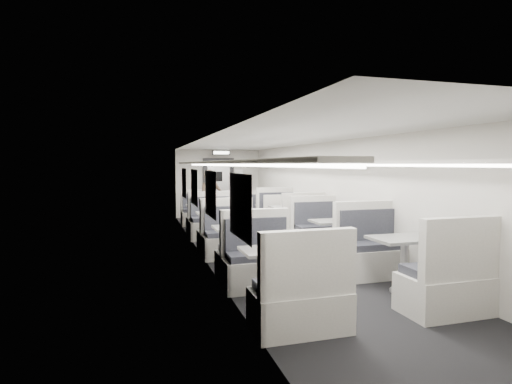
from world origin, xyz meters
TOP-DOWN VIEW (x-y plane):
  - room at (0.00, 0.00)m, footprint 3.24×12.24m
  - booth_left_a at (-1.00, 3.42)m, footprint 1.01×2.04m
  - booth_left_b at (-1.00, 0.97)m, footprint 1.10×2.23m
  - booth_left_c at (-1.00, -1.10)m, footprint 1.07×2.17m
  - booth_left_d at (-1.00, -3.21)m, footprint 1.10×2.22m
  - booth_right_a at (1.00, 3.06)m, footprint 0.97×1.97m
  - booth_right_b at (1.00, 1.55)m, footprint 1.13×2.29m
  - booth_right_c at (1.00, -1.01)m, footprint 1.09×2.22m
  - booth_right_d at (1.00, -3.18)m, footprint 1.16×2.35m
  - passenger at (-0.86, 2.62)m, footprint 0.68×0.49m
  - window_a at (-1.49, 3.40)m, footprint 0.02×1.18m
  - window_b at (-1.49, 1.20)m, footprint 0.02×1.18m
  - window_c at (-1.49, -1.00)m, footprint 0.02×1.18m
  - window_d at (-1.49, -3.20)m, footprint 0.02×1.18m
  - luggage_rack_left at (-1.24, -0.30)m, footprint 0.46×10.40m
  - luggage_rack_right at (1.24, -0.30)m, footprint 0.46×10.40m
  - vestibule_door at (0.00, 5.93)m, footprint 1.10×0.13m
  - exit_sign at (0.00, 5.44)m, footprint 0.62×0.12m
  - wall_notice at (0.75, 5.92)m, footprint 0.32×0.02m

SIDE VIEW (x-z plane):
  - booth_right_a at x=1.00m, z-range -0.17..0.88m
  - booth_left_a at x=-1.00m, z-range -0.18..0.91m
  - booth_left_c at x=-1.00m, z-range -0.19..0.97m
  - booth_right_c at x=1.00m, z-range -0.20..0.99m
  - booth_left_d at x=-1.00m, z-range -0.20..0.99m
  - booth_left_b at x=-1.00m, z-range -0.20..0.99m
  - booth_right_b at x=1.00m, z-range -0.20..1.02m
  - booth_right_d at x=1.00m, z-range -0.21..1.05m
  - passenger at x=-0.86m, z-range 0.00..1.74m
  - vestibule_door at x=0.00m, z-range -0.01..2.09m
  - room at x=0.00m, z-range -0.12..2.52m
  - window_a at x=-1.49m, z-range 0.93..1.77m
  - window_b at x=-1.49m, z-range 0.93..1.77m
  - window_c at x=-1.49m, z-range 0.93..1.77m
  - window_d at x=-1.49m, z-range 0.93..1.77m
  - wall_notice at x=0.75m, z-range 1.30..1.70m
  - luggage_rack_left at x=-1.24m, z-range 1.87..1.96m
  - luggage_rack_right at x=1.24m, z-range 1.87..1.96m
  - exit_sign at x=0.00m, z-range 2.20..2.36m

